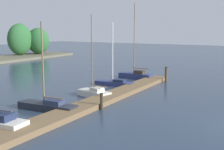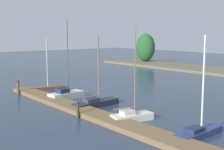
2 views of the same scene
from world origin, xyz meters
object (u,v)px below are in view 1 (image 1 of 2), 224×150
(sailboat_2, at_px, (47,105))
(sailboat_5, at_px, (135,75))
(sailboat_4, at_px, (114,82))
(mooring_piling_1, at_px, (102,101))
(sailboat_3, at_px, (93,92))
(mooring_piling_2, at_px, (166,75))

(sailboat_2, distance_m, sailboat_5, 14.53)
(sailboat_4, relative_size, mooring_piling_1, 5.36)
(sailboat_3, height_order, sailboat_5, sailboat_5)
(sailboat_2, bearing_deg, mooring_piling_1, -152.00)
(sailboat_5, distance_m, mooring_piling_2, 3.72)
(sailboat_3, distance_m, sailboat_5, 9.61)
(sailboat_2, xyz_separation_m, mooring_piling_1, (1.96, -3.14, 0.21))
(sailboat_4, distance_m, mooring_piling_1, 8.63)
(sailboat_3, relative_size, mooring_piling_2, 4.25)
(sailboat_2, height_order, mooring_piling_2, sailboat_2)
(sailboat_3, distance_m, mooring_piling_1, 3.99)
(sailboat_4, distance_m, sailboat_5, 4.66)
(mooring_piling_2, bearing_deg, sailboat_4, 138.72)
(sailboat_3, xyz_separation_m, sailboat_4, (4.91, 0.85, 0.01))
(sailboat_2, height_order, sailboat_4, sailboat_4)
(mooring_piling_2, bearing_deg, sailboat_3, 162.63)
(sailboat_5, height_order, mooring_piling_2, sailboat_5)
(sailboat_5, xyz_separation_m, mooring_piling_2, (-0.45, -3.67, 0.37))
(sailboat_3, bearing_deg, sailboat_4, -66.77)
(sailboat_3, height_order, mooring_piling_2, sailboat_3)
(sailboat_4, bearing_deg, sailboat_2, 90.50)
(sailboat_4, distance_m, mooring_piling_2, 5.62)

